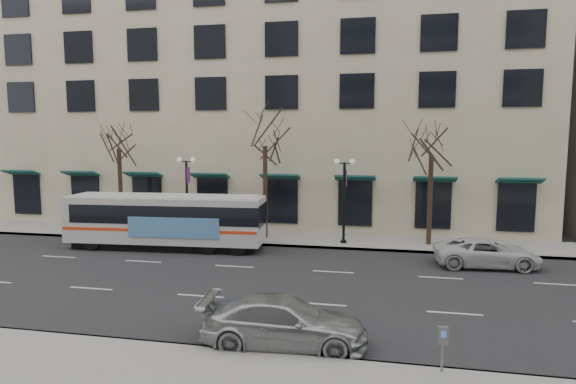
% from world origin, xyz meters
% --- Properties ---
extents(ground, '(160.00, 160.00, 0.00)m').
position_xyz_m(ground, '(0.00, 0.00, 0.00)').
color(ground, black).
rests_on(ground, ground).
extents(sidewalk_far, '(80.00, 4.00, 0.15)m').
position_xyz_m(sidewalk_far, '(5.00, 9.00, 0.07)').
color(sidewalk_far, gray).
rests_on(sidewalk_far, ground).
extents(building_hotel, '(40.00, 20.00, 24.00)m').
position_xyz_m(building_hotel, '(-2.00, 21.00, 12.00)').
color(building_hotel, tan).
rests_on(building_hotel, ground).
extents(tree_far_left, '(3.60, 3.60, 8.34)m').
position_xyz_m(tree_far_left, '(-10.00, 8.80, 6.70)').
color(tree_far_left, black).
rests_on(tree_far_left, ground).
extents(tree_far_mid, '(3.60, 3.60, 8.55)m').
position_xyz_m(tree_far_mid, '(0.00, 8.80, 6.91)').
color(tree_far_mid, black).
rests_on(tree_far_mid, ground).
extents(tree_far_right, '(3.60, 3.60, 8.06)m').
position_xyz_m(tree_far_right, '(10.00, 8.80, 6.42)').
color(tree_far_right, black).
rests_on(tree_far_right, ground).
extents(lamp_post_left, '(1.22, 0.45, 5.21)m').
position_xyz_m(lamp_post_left, '(-4.99, 8.20, 2.94)').
color(lamp_post_left, black).
rests_on(lamp_post_left, ground).
extents(lamp_post_right, '(1.22, 0.45, 5.21)m').
position_xyz_m(lamp_post_right, '(5.01, 8.20, 2.94)').
color(lamp_post_right, black).
rests_on(lamp_post_right, ground).
extents(city_bus, '(11.70, 3.25, 3.13)m').
position_xyz_m(city_bus, '(-5.08, 5.35, 1.71)').
color(city_bus, silver).
rests_on(city_bus, ground).
extents(silver_car, '(5.35, 2.45, 1.52)m').
position_xyz_m(silver_car, '(4.34, -6.20, 0.76)').
color(silver_car, '#B0B4B8').
rests_on(silver_car, ground).
extents(white_pickup, '(5.24, 2.66, 1.42)m').
position_xyz_m(white_pickup, '(12.47, 4.80, 0.71)').
color(white_pickup, silver).
rests_on(white_pickup, ground).
extents(pay_station, '(0.28, 0.19, 1.26)m').
position_xyz_m(pay_station, '(8.97, -7.30, 1.06)').
color(pay_station, slate).
rests_on(pay_station, sidewalk_near).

